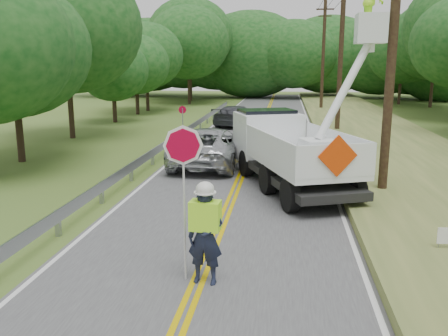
# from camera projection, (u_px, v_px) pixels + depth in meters

# --- Properties ---
(ground) EXTENTS (140.00, 140.00, 0.00)m
(ground) POSITION_uv_depth(u_px,v_px,m) (179.00, 330.00, 8.07)
(ground) COLOR #4C6320
(ground) RESTS_ON ground
(road) EXTENTS (7.20, 96.00, 0.03)m
(road) POSITION_uv_depth(u_px,v_px,m) (247.00, 162.00, 21.63)
(road) COLOR #454547
(road) RESTS_ON ground
(guardrail) EXTENTS (0.18, 48.00, 0.77)m
(guardrail) POSITION_uv_depth(u_px,v_px,m) (165.00, 145.00, 22.89)
(guardrail) COLOR #92979B
(guardrail) RESTS_ON ground
(utility_poles) EXTENTS (1.60, 43.30, 10.00)m
(utility_poles) POSITION_uv_depth(u_px,v_px,m) (357.00, 45.00, 22.79)
(utility_poles) COLOR black
(utility_poles) RESTS_ON ground
(tall_grass_verge) EXTENTS (7.00, 96.00, 0.30)m
(tall_grass_verge) POSITION_uv_depth(u_px,v_px,m) (409.00, 164.00, 20.71)
(tall_grass_verge) COLOR #4D602E
(tall_grass_verge) RESTS_ON ground
(treeline_left) EXTENTS (10.95, 57.99, 11.94)m
(treeline_left) POSITION_uv_depth(u_px,v_px,m) (139.00, 42.00, 38.11)
(treeline_left) COLOR #332319
(treeline_left) RESTS_ON ground
(treeline_horizon) EXTENTS (58.14, 15.12, 12.68)m
(treeline_horizon) POSITION_uv_depth(u_px,v_px,m) (297.00, 54.00, 60.81)
(treeline_horizon) COLOR #0F4414
(treeline_horizon) RESTS_ON ground
(flagger) EXTENTS (1.20, 0.54, 3.22)m
(flagger) POSITION_uv_depth(u_px,v_px,m) (205.00, 229.00, 9.55)
(flagger) COLOR #191E33
(flagger) RESTS_ON road
(bucket_truck) EXTENTS (5.24, 7.72, 7.12)m
(bucket_truck) POSITION_uv_depth(u_px,v_px,m) (287.00, 140.00, 17.77)
(bucket_truck) COLOR black
(bucket_truck) RESTS_ON road
(suv_silver) EXTENTS (2.99, 6.04, 1.65)m
(suv_silver) POSITION_uv_depth(u_px,v_px,m) (210.00, 146.00, 20.93)
(suv_silver) COLOR #B0B3B7
(suv_silver) RESTS_ON road
(suv_darkgrey) EXTENTS (3.31, 5.32, 1.44)m
(suv_darkgrey) POSITION_uv_depth(u_px,v_px,m) (236.00, 116.00, 34.08)
(suv_darkgrey) COLOR #3E3F46
(suv_darkgrey) RESTS_ON road
(stop_sign_permanent) EXTENTS (0.42, 0.21, 2.11)m
(stop_sign_permanent) POSITION_uv_depth(u_px,v_px,m) (183.00, 119.00, 26.52)
(stop_sign_permanent) COLOR #92979B
(stop_sign_permanent) RESTS_ON ground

